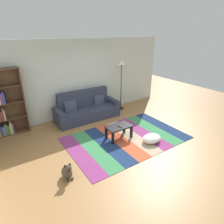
{
  "coord_description": "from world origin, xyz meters",
  "views": [
    {
      "loc": [
        -2.92,
        -3.74,
        2.94
      ],
      "look_at": [
        0.04,
        0.72,
        0.65
      ],
      "focal_mm": 30.81,
      "sensor_mm": 36.0,
      "label": 1
    }
  ],
  "objects_px": {
    "bookshelf": "(4,105)",
    "pouf": "(152,138)",
    "couch": "(87,110)",
    "tv_remote": "(120,126)",
    "coffee_table": "(119,128)",
    "dog": "(67,172)",
    "standing_lamp": "(121,69)"
  },
  "relations": [
    {
      "from": "couch",
      "to": "standing_lamp",
      "type": "height_order",
      "value": "standing_lamp"
    },
    {
      "from": "dog",
      "to": "bookshelf",
      "type": "bearing_deg",
      "value": 105.0
    },
    {
      "from": "couch",
      "to": "pouf",
      "type": "distance_m",
      "value": 2.6
    },
    {
      "from": "pouf",
      "to": "dog",
      "type": "height_order",
      "value": "dog"
    },
    {
      "from": "coffee_table",
      "to": "dog",
      "type": "distance_m",
      "value": 2.03
    },
    {
      "from": "couch",
      "to": "coffee_table",
      "type": "height_order",
      "value": "couch"
    },
    {
      "from": "bookshelf",
      "to": "pouf",
      "type": "height_order",
      "value": "bookshelf"
    },
    {
      "from": "bookshelf",
      "to": "standing_lamp",
      "type": "xyz_separation_m",
      "value": [
        4.03,
        -0.21,
        0.66
      ]
    },
    {
      "from": "bookshelf",
      "to": "tv_remote",
      "type": "relative_size",
      "value": 13.21
    },
    {
      "from": "standing_lamp",
      "to": "dog",
      "type": "bearing_deg",
      "value": -141.78
    },
    {
      "from": "dog",
      "to": "standing_lamp",
      "type": "height_order",
      "value": "standing_lamp"
    },
    {
      "from": "couch",
      "to": "bookshelf",
      "type": "relative_size",
      "value": 1.14
    },
    {
      "from": "couch",
      "to": "dog",
      "type": "distance_m",
      "value": 3.06
    },
    {
      "from": "couch",
      "to": "tv_remote",
      "type": "height_order",
      "value": "couch"
    },
    {
      "from": "standing_lamp",
      "to": "tv_remote",
      "type": "xyz_separation_m",
      "value": [
        -1.41,
        -1.88,
        -1.19
      ]
    },
    {
      "from": "coffee_table",
      "to": "pouf",
      "type": "distance_m",
      "value": 0.97
    },
    {
      "from": "dog",
      "to": "standing_lamp",
      "type": "relative_size",
      "value": 0.21
    },
    {
      "from": "bookshelf",
      "to": "pouf",
      "type": "relative_size",
      "value": 3.54
    },
    {
      "from": "pouf",
      "to": "tv_remote",
      "type": "bearing_deg",
      "value": 134.97
    },
    {
      "from": "pouf",
      "to": "standing_lamp",
      "type": "distance_m",
      "value": 3.03
    },
    {
      "from": "coffee_table",
      "to": "tv_remote",
      "type": "xyz_separation_m",
      "value": [
        -0.01,
        -0.04,
        0.09
      ]
    },
    {
      "from": "coffee_table",
      "to": "tv_remote",
      "type": "bearing_deg",
      "value": -102.97
    },
    {
      "from": "standing_lamp",
      "to": "tv_remote",
      "type": "height_order",
      "value": "standing_lamp"
    },
    {
      "from": "couch",
      "to": "bookshelf",
      "type": "xyz_separation_m",
      "value": [
        -2.48,
        0.28,
        0.6
      ]
    },
    {
      "from": "pouf",
      "to": "dog",
      "type": "distance_m",
      "value": 2.53
    },
    {
      "from": "couch",
      "to": "coffee_table",
      "type": "bearing_deg",
      "value": -85.03
    },
    {
      "from": "dog",
      "to": "standing_lamp",
      "type": "bearing_deg",
      "value": 38.22
    },
    {
      "from": "bookshelf",
      "to": "dog",
      "type": "xyz_separation_m",
      "value": [
        0.75,
        -2.8,
        -0.78
      ]
    },
    {
      "from": "pouf",
      "to": "tv_remote",
      "type": "distance_m",
      "value": 0.97
    },
    {
      "from": "standing_lamp",
      "to": "bookshelf",
      "type": "bearing_deg",
      "value": 177.03
    },
    {
      "from": "couch",
      "to": "tv_remote",
      "type": "xyz_separation_m",
      "value": [
        0.14,
        -1.81,
        0.07
      ]
    },
    {
      "from": "coffee_table",
      "to": "standing_lamp",
      "type": "relative_size",
      "value": 0.38
    }
  ]
}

